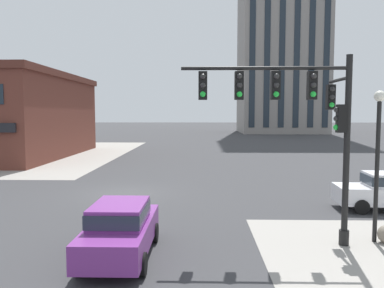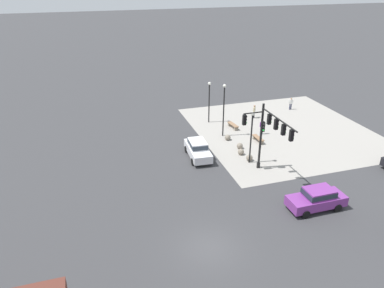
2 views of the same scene
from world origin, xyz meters
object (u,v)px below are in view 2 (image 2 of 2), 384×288
(bollard_sphere_curb_c, at_px, (240,146))
(bollard_sphere_curb_a, at_px, (249,158))
(street_lamp_corner_near, at_px, (252,131))
(bollard_sphere_curb_d, at_px, (228,137))
(pedestrian_walking_east, at_px, (262,126))
(pedestrian_at_curb, at_px, (291,103))
(street_lamp_mid_sidewalk, at_px, (224,104))
(street_lamp_corner_far, at_px, (209,97))
(bench_near_signal, at_px, (258,139))
(bollard_sphere_curb_b, at_px, (241,152))
(pedestrian_near_bench, at_px, (254,111))
(car_main_northbound_far, at_px, (317,198))
(traffic_signal_main, at_px, (268,130))
(car_main_southbound_near, at_px, (198,149))
(bench_mid_block, at_px, (233,125))

(bollard_sphere_curb_c, bearing_deg, bollard_sphere_curb_a, 175.74)
(bollard_sphere_curb_a, distance_m, street_lamp_corner_near, 2.92)
(bollard_sphere_curb_d, xyz_separation_m, pedestrian_walking_east, (0.34, -4.14, 0.67))
(bollard_sphere_curb_d, xyz_separation_m, street_lamp_corner_near, (-5.33, -0.01, 2.89))
(pedestrian_at_curb, xyz_separation_m, street_lamp_mid_sidewalk, (-5.24, 11.47, 2.71))
(bollard_sphere_curb_d, relative_size, street_lamp_corner_far, 0.12)
(bench_near_signal, xyz_separation_m, pedestrian_at_curb, (7.74, -8.47, 0.56))
(bollard_sphere_curb_b, height_order, pedestrian_near_bench, pedestrian_near_bench)
(bollard_sphere_curb_d, distance_m, street_lamp_corner_near, 6.07)
(pedestrian_near_bench, height_order, pedestrian_walking_east, pedestrian_walking_east)
(bollard_sphere_curb_a, height_order, street_lamp_corner_near, street_lamp_corner_near)
(pedestrian_near_bench, xyz_separation_m, car_main_northbound_far, (-18.64, 3.87, -0.03))
(bollard_sphere_curb_a, height_order, street_lamp_mid_sidewalk, street_lamp_mid_sidewalk)
(bollard_sphere_curb_b, xyz_separation_m, pedestrian_at_curb, (10.00, -11.44, 0.58))
(traffic_signal_main, xyz_separation_m, pedestrian_near_bench, (12.91, -5.31, -3.33))
(bollard_sphere_curb_b, xyz_separation_m, bollard_sphere_curb_d, (3.59, -0.07, 0.00))
(bollard_sphere_curb_b, height_order, bench_near_signal, bollard_sphere_curb_b)
(bollard_sphere_curb_a, xyz_separation_m, pedestrian_walking_east, (5.33, -3.96, 0.67))
(pedestrian_at_curb, height_order, pedestrian_walking_east, pedestrian_walking_east)
(pedestrian_at_curb, distance_m, street_lamp_mid_sidewalk, 12.89)
(bollard_sphere_curb_a, bearing_deg, street_lamp_mid_sidewalk, 2.54)
(bench_near_signal, bearing_deg, bollard_sphere_curb_a, 143.37)
(street_lamp_corner_near, xyz_separation_m, street_lamp_corner_far, (10.72, 0.23, -0.08))
(street_lamp_corner_near, height_order, car_main_northbound_far, street_lamp_corner_near)
(car_main_southbound_near, bearing_deg, bollard_sphere_curb_c, -83.46)
(bollard_sphere_curb_b, relative_size, bench_near_signal, 0.34)
(bollard_sphere_curb_b, height_order, bollard_sphere_curb_d, same)
(bollard_sphere_curb_b, relative_size, car_main_southbound_near, 0.14)
(traffic_signal_main, relative_size, car_main_northbound_far, 1.40)
(bollard_sphere_curb_b, bearing_deg, street_lamp_corner_far, 0.93)
(bench_near_signal, bearing_deg, bench_mid_block, 14.45)
(traffic_signal_main, height_order, pedestrian_walking_east, traffic_signal_main)
(bollard_sphere_curb_c, xyz_separation_m, street_lamp_corner_far, (7.70, 0.59, 2.81))
(pedestrian_at_curb, relative_size, street_lamp_mid_sidewalk, 0.27)
(pedestrian_walking_east, bearing_deg, bench_near_signal, 143.49)
(pedestrian_near_bench, bearing_deg, bollard_sphere_curb_d, 132.60)
(bollard_sphere_curb_b, xyz_separation_m, street_lamp_mid_sidewalk, (4.77, 0.02, 3.30))
(bench_mid_block, xyz_separation_m, pedestrian_near_bench, (2.22, -3.69, 0.62))
(street_lamp_corner_near, bearing_deg, street_lamp_corner_far, 1.23)
(bollard_sphere_curb_c, height_order, street_lamp_mid_sidewalk, street_lamp_mid_sidewalk)
(bollard_sphere_curb_a, xyz_separation_m, street_lamp_corner_near, (-0.34, 0.17, 2.89))
(bollard_sphere_curb_d, relative_size, car_main_northbound_far, 0.14)
(street_lamp_mid_sidewalk, distance_m, car_main_northbound_far, 15.08)
(bench_near_signal, xyz_separation_m, street_lamp_corner_far, (6.72, 3.12, 2.79))
(bollard_sphere_curb_a, xyz_separation_m, bollard_sphere_curb_d, (4.99, 0.18, 0.00))
(pedestrian_at_curb, height_order, street_lamp_mid_sidewalk, street_lamp_mid_sidewalk)
(pedestrian_near_bench, height_order, street_lamp_mid_sidewalk, street_lamp_mid_sidewalk)
(bollard_sphere_curb_a, relative_size, street_lamp_corner_far, 0.12)
(street_lamp_corner_far, bearing_deg, bollard_sphere_curb_d, -177.71)
(pedestrian_walking_east, bearing_deg, car_main_southbound_near, 110.74)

